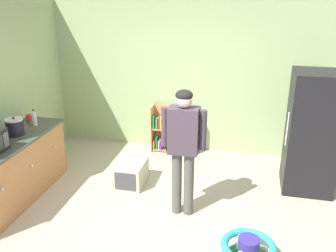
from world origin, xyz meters
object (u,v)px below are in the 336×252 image
Objects in this scene: banana_bunch at (18,126)px; red_cup at (29,118)px; crock_pot at (15,127)px; kitchen_counter at (13,170)px; clear_bottle at (34,119)px; pet_carrier at (131,173)px; refrigerator at (312,133)px; standing_person at (183,142)px; bookshelf at (171,131)px; baby_walker at (248,251)px.

banana_bunch is 0.30m from red_cup.
crock_pot is 1.67× the size of banana_bunch.
kitchen_counter is at bearing -84.13° from crock_pot.
clear_bottle is (0.03, 0.62, 0.55)m from kitchen_counter.
crock_pot is 0.58m from red_cup.
crock_pot is at bearing -159.68° from pet_carrier.
refrigerator is 4.22m from crock_pot.
standing_person is at bearing -10.38° from clear_bottle.
clear_bottle is at bearing 36.36° from banana_bunch.
clear_bottle is (-1.44, -0.15, 0.82)m from pet_carrier.
refrigerator is at bearing 14.28° from crock_pot.
refrigerator is 1.04× the size of standing_person.
red_cup is at bearing 167.03° from standing_person.
bookshelf is 5.37× the size of banana_bunch.
pet_carrier is at bearing 142.49° from baby_walker.
baby_walker is (-0.80, -1.87, -0.73)m from refrigerator.
banana_bunch is at bearing 117.80° from crock_pot.
standing_person reaches higher than clear_bottle.
clear_bottle reaches higher than bookshelf.
clear_bottle is (-3.23, 1.23, 0.84)m from baby_walker.
clear_bottle is (-4.04, -0.64, 0.11)m from refrigerator.
baby_walker is at bearing -10.48° from kitchen_counter.
bookshelf is at bearing 34.50° from red_cup.
crock_pot reaches higher than bookshelf.
clear_bottle is at bearing 82.03° from crock_pot.
kitchen_counter is 3.51× the size of pet_carrier.
clear_bottle reaches higher than banana_bunch.
banana_bunch is (-4.23, -0.78, 0.04)m from refrigerator.
crock_pot is at bearing -165.72° from refrigerator.
pet_carrier is (1.47, 0.77, -0.27)m from kitchen_counter.
standing_person reaches higher than baby_walker.
crock_pot reaches higher than baby_walker.
crock_pot is at bearing -62.20° from banana_bunch.
kitchen_counter is 1.09× the size of refrigerator.
banana_bunch reaches higher than baby_walker.
kitchen_counter is 0.94m from red_cup.
clear_bottle is at bearing 159.19° from baby_walker.
banana_bunch is at bearing -139.78° from bookshelf.
pet_carrier is at bearing -0.27° from red_cup.
refrigerator is at bearing -20.97° from bookshelf.
bookshelf is (-2.27, 0.87, -0.51)m from refrigerator.
standing_person is (2.38, 0.19, 0.58)m from kitchen_counter.
baby_walker is at bearing -14.10° from crock_pot.
clear_bottle reaches higher than kitchen_counter.
red_cup is at bearing 158.05° from baby_walker.
clear_bottle reaches higher than red_cup.
standing_person is 10.78× the size of banana_bunch.
refrigerator is at bearing 10.47° from banana_bunch.
kitchen_counter is at bearing -175.37° from standing_person.
baby_walker is 3.67m from banana_bunch.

